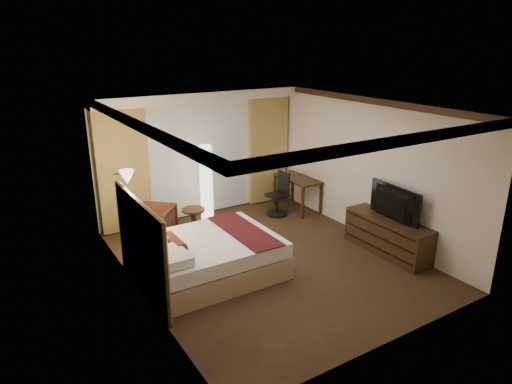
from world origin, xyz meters
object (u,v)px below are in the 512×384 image
bed (210,257)px  office_chair (277,194)px  dresser (388,236)px  desk (297,193)px  armchair (155,221)px  floor_lamp (206,184)px  side_table (194,221)px  television (390,202)px

bed → office_chair: (2.47, 1.65, 0.17)m
office_chair → dresser: size_ratio=0.58×
bed → desk: (3.05, 1.70, 0.06)m
armchair → desk: size_ratio=0.61×
floor_lamp → desk: size_ratio=1.44×
side_table → office_chair: size_ratio=0.51×
desk → floor_lamp: bearing=169.9°
desk → side_table: bearing=179.6°
side_table → floor_lamp: size_ratio=0.30×
armchair → side_table: 0.77m
armchair → side_table: size_ratio=1.41×
floor_lamp → television: (2.10, -3.04, 0.15)m
desk → armchair: bearing=176.9°
armchair → dresser: size_ratio=0.42×
floor_lamp → dresser: bearing=-55.0°
floor_lamp → dresser: (2.13, -3.04, -0.51)m
floor_lamp → office_chair: floor_lamp is taller
desk → office_chair: size_ratio=1.19×
bed → dresser: dresser is taller
desk → dresser: desk is taller
armchair → desk: bearing=38.6°
dresser → desk: bearing=91.1°
office_chair → floor_lamp: bearing=158.4°
desk → dresser: 2.67m
bed → dresser: 3.25m
floor_lamp → television: 3.70m
bed → dresser: (3.10, -0.97, 0.01)m
armchair → floor_lamp: floor_lamp is taller
desk → television: 2.74m
floor_lamp → side_table: bearing=-143.3°
side_table → television: size_ratio=0.44×
office_chair → dresser: office_chair is taller
armchair → dresser: bearing=1.4°
bed → office_chair: bearing=33.7°
bed → side_table: 1.79m
floor_lamp → television: bearing=-55.3°
side_table → dresser: (2.61, -2.68, 0.08)m
office_chair → dresser: (0.63, -2.62, -0.16)m
side_table → television: (2.58, -2.68, 0.74)m
office_chair → armchair: bearing=169.3°
dresser → armchair: bearing=139.7°
side_table → office_chair: bearing=-2.0°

